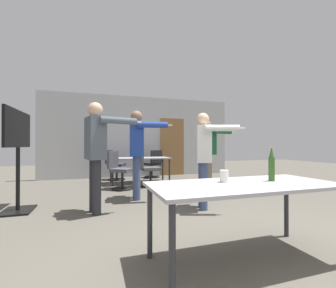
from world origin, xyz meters
name	(u,v)px	position (x,y,z in m)	size (l,w,h in m)	color
ground_plane	(286,273)	(0.00, 0.00, 0.00)	(24.00, 24.00, 0.00)	#5B564C
back_wall	(143,137)	(0.03, 6.25, 1.37)	(6.57, 0.12, 2.76)	#B2B5B7
conference_table_near	(245,190)	(-0.21, 0.27, 0.65)	(1.77, 0.78, 0.72)	#A8A8AD
conference_table_far	(140,160)	(-0.33, 4.89, 0.65)	(1.70, 0.79, 0.72)	#A8A8AD
tv_screen	(18,147)	(-2.74, 2.71, 1.05)	(0.44, 1.23, 1.64)	black
person_near_casual	(204,151)	(0.22, 1.96, 0.98)	(0.70, 0.77, 1.63)	#3D4C75
person_center_tall	(96,146)	(-1.52, 2.24, 1.06)	(0.89, 0.63, 1.76)	#28282D
person_far_watching	(137,146)	(-0.74, 2.99, 1.06)	(0.79, 0.78, 1.77)	#3D4C75
person_left_plaid	(207,147)	(1.22, 3.76, 1.03)	(0.91, 0.69, 1.73)	slate
office_chair_far_right	(153,165)	(0.28, 5.76, 0.42)	(0.61, 0.65, 0.91)	black
office_chair_far_left	(148,170)	(-0.24, 4.23, 0.43)	(0.55, 0.52, 0.92)	black
office_chair_mid_tucked	(114,166)	(-0.98, 5.69, 0.44)	(0.67, 0.64, 0.93)	black
office_chair_side_rolled	(120,171)	(-0.98, 4.11, 0.44)	(0.68, 0.66, 0.93)	black
beer_bottle	(272,165)	(0.14, 0.31, 0.88)	(0.06, 0.06, 0.34)	#2D511E
drink_cup	(224,176)	(-0.35, 0.39, 0.78)	(0.08, 0.08, 0.12)	silver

